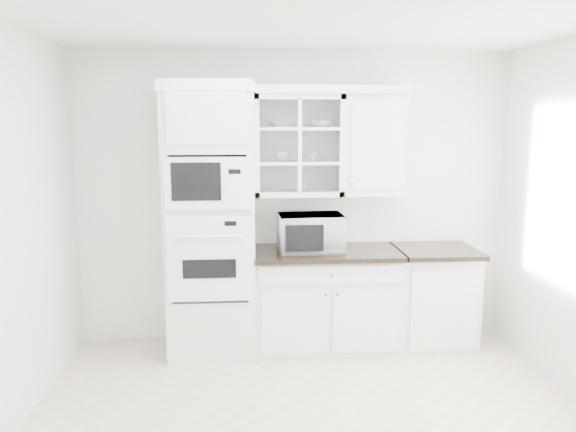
{
  "coord_description": "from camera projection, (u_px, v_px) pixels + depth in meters",
  "views": [
    {
      "loc": [
        -0.42,
        -3.46,
        2.07
      ],
      "look_at": [
        -0.1,
        1.05,
        1.3
      ],
      "focal_mm": 35.0,
      "sensor_mm": 36.0,
      "label": 1
    }
  ],
  "objects": [
    {
      "name": "cup_a",
      "position": [
        282.0,
        156.0,
        5.02
      ],
      "size": [
        0.15,
        0.15,
        0.09
      ],
      "primitive_type": "imported",
      "rotation": [
        0.0,
        0.0,
        -0.32
      ],
      "color": "white",
      "rests_on": "upper_cabinet_glass"
    },
    {
      "name": "upper_cabinet_solid",
      "position": [
        372.0,
        145.0,
        5.08
      ],
      "size": [
        0.55,
        0.33,
        0.9
      ],
      "primitive_type": "cube",
      "color": "silver",
      "rests_on": "room_shell"
    },
    {
      "name": "oven_column",
      "position": [
        211.0,
        221.0,
        4.92
      ],
      "size": [
        0.76,
        0.68,
        2.4
      ],
      "color": "silver",
      "rests_on": "ground"
    },
    {
      "name": "crown_molding",
      "position": [
        287.0,
        90.0,
        4.92
      ],
      "size": [
        2.14,
        0.38,
        0.07
      ],
      "primitive_type": "cube",
      "color": "white",
      "rests_on": "room_shell"
    },
    {
      "name": "countertop_microwave",
      "position": [
        310.0,
        232.0,
        5.01
      ],
      "size": [
        0.59,
        0.5,
        0.33
      ],
      "primitive_type": "imported",
      "rotation": [
        0.0,
        0.0,
        3.19
      ],
      "color": "white",
      "rests_on": "base_cabinet_run"
    },
    {
      "name": "cup_b",
      "position": [
        312.0,
        157.0,
        5.05
      ],
      "size": [
        0.09,
        0.09,
        0.08
      ],
      "primitive_type": "imported",
      "rotation": [
        0.0,
        0.0,
        0.02
      ],
      "color": "white",
      "rests_on": "upper_cabinet_glass"
    },
    {
      "name": "extra_base_cabinet",
      "position": [
        433.0,
        296.0,
        5.21
      ],
      "size": [
        0.72,
        0.67,
        0.92
      ],
      "color": "silver",
      "rests_on": "ground"
    },
    {
      "name": "bowl_b",
      "position": [
        322.0,
        124.0,
        5.01
      ],
      "size": [
        0.21,
        0.21,
        0.06
      ],
      "primitive_type": "imported",
      "rotation": [
        0.0,
        0.0,
        -0.1
      ],
      "color": "white",
      "rests_on": "upper_cabinet_glass"
    },
    {
      "name": "room_shell",
      "position": [
        309.0,
        163.0,
        3.9
      ],
      "size": [
        4.0,
        3.5,
        2.7
      ],
      "color": "white",
      "rests_on": "ground"
    },
    {
      "name": "upper_cabinet_glass",
      "position": [
        298.0,
        145.0,
        5.03
      ],
      "size": [
        0.8,
        0.33,
        0.9
      ],
      "color": "silver",
      "rests_on": "room_shell"
    },
    {
      "name": "ground",
      "position": [
        314.0,
        431.0,
        3.78
      ],
      "size": [
        4.0,
        3.5,
        0.01
      ],
      "primitive_type": "cube",
      "color": "beige",
      "rests_on": "ground"
    },
    {
      "name": "base_cabinet_run",
      "position": [
        326.0,
        298.0,
        5.14
      ],
      "size": [
        1.32,
        0.67,
        0.92
      ],
      "color": "silver",
      "rests_on": "ground"
    },
    {
      "name": "bowl_a",
      "position": [
        282.0,
        124.0,
        5.0
      ],
      "size": [
        0.28,
        0.28,
        0.06
      ],
      "primitive_type": "imported",
      "rotation": [
        0.0,
        0.0,
        0.23
      ],
      "color": "white",
      "rests_on": "upper_cabinet_glass"
    }
  ]
}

